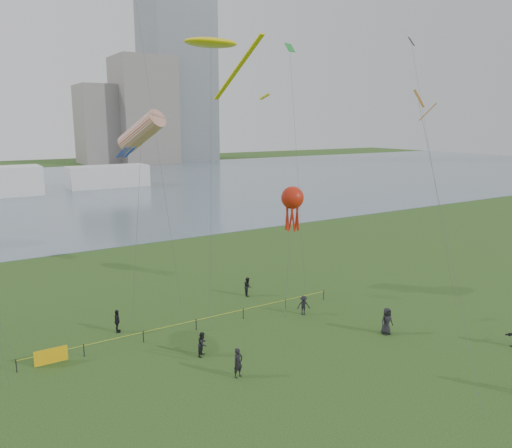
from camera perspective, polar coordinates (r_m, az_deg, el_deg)
ground_plane at (r=29.97m, az=10.71°, el=-18.57°), size 400.00×400.00×0.00m
lake at (r=121.08m, az=-23.15°, el=3.57°), size 400.00×120.00×0.08m
tower at (r=208.12m, az=-9.30°, el=23.95°), size 24.00×24.00×120.00m
building_mid at (r=191.82m, az=-12.70°, el=12.52°), size 20.00×20.00×38.00m
building_low at (r=193.37m, az=-17.21°, el=10.80°), size 16.00×18.00×28.00m
pavilion_right at (r=121.73m, az=-16.56°, el=5.24°), size 18.00×7.00×5.00m
fence at (r=35.53m, az=-16.06°, el=-12.81°), size 24.07×0.07×1.05m
spectator_a at (r=33.49m, az=-6.12°, el=-13.47°), size 0.99×0.98×1.62m
spectator_b at (r=40.00m, az=5.46°, el=-9.23°), size 1.15×0.94×1.55m
spectator_c at (r=38.01m, az=-15.58°, el=-10.65°), size 0.80×1.08×1.70m
spectator_d at (r=37.53m, az=14.71°, el=-10.68°), size 1.03×0.75×1.95m
spectator_f at (r=30.79m, az=-2.06°, el=-15.57°), size 0.74×0.57×1.81m
spectator_g at (r=43.98m, az=-0.96°, el=-7.15°), size 0.86×0.97×1.65m
kite_stingray at (r=42.37m, az=-5.08°, el=19.82°), size 6.12×9.91×21.52m
kite_windsock at (r=43.58m, az=-12.97°, el=10.23°), size 5.25×8.49×16.01m
kite_octopus at (r=43.30m, az=4.19°, el=2.89°), size 4.97×5.65×9.52m
kite_delta at (r=40.24m, az=18.43°, el=12.23°), size 9.97×14.12×17.38m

